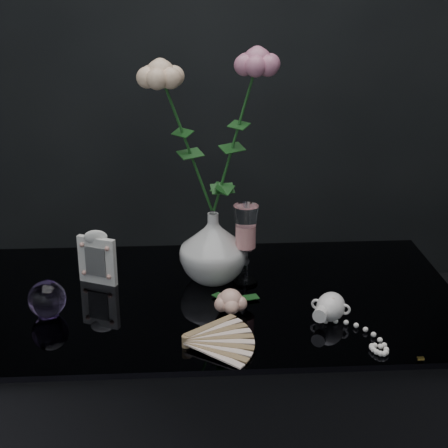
{
  "coord_description": "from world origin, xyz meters",
  "views": [
    {
      "loc": [
        -0.06,
        -1.27,
        1.43
      ],
      "look_at": [
        0.02,
        0.06,
        0.92
      ],
      "focal_mm": 55.0,
      "sensor_mm": 36.0,
      "label": 1
    }
  ],
  "objects_px": {
    "wine_glass": "(246,245)",
    "picture_frame": "(97,257)",
    "paperweight": "(47,299)",
    "loose_rose": "(230,301)",
    "vase": "(213,247)",
    "pearl_jar": "(331,306)"
  },
  "relations": [
    {
      "from": "vase",
      "to": "paperweight",
      "type": "distance_m",
      "value": 0.38
    },
    {
      "from": "wine_glass",
      "to": "picture_frame",
      "type": "xyz_separation_m",
      "value": [
        -0.33,
        0.02,
        -0.03
      ]
    },
    {
      "from": "loose_rose",
      "to": "wine_glass",
      "type": "bearing_deg",
      "value": 88.6
    },
    {
      "from": "paperweight",
      "to": "loose_rose",
      "type": "relative_size",
      "value": 0.51
    },
    {
      "from": "paperweight",
      "to": "picture_frame",
      "type": "bearing_deg",
      "value": 60.75
    },
    {
      "from": "vase",
      "to": "pearl_jar",
      "type": "relative_size",
      "value": 0.77
    },
    {
      "from": "paperweight",
      "to": "loose_rose",
      "type": "xyz_separation_m",
      "value": [
        0.37,
        -0.0,
        -0.01
      ]
    },
    {
      "from": "wine_glass",
      "to": "pearl_jar",
      "type": "distance_m",
      "value": 0.24
    },
    {
      "from": "vase",
      "to": "wine_glass",
      "type": "distance_m",
      "value": 0.07
    },
    {
      "from": "wine_glass",
      "to": "loose_rose",
      "type": "bearing_deg",
      "value": -107.12
    },
    {
      "from": "paperweight",
      "to": "vase",
      "type": "bearing_deg",
      "value": 24.14
    },
    {
      "from": "picture_frame",
      "to": "loose_rose",
      "type": "distance_m",
      "value": 0.33
    },
    {
      "from": "vase",
      "to": "picture_frame",
      "type": "xyz_separation_m",
      "value": [
        -0.26,
        -0.0,
        -0.02
      ]
    },
    {
      "from": "picture_frame",
      "to": "loose_rose",
      "type": "relative_size",
      "value": 0.85
    },
    {
      "from": "vase",
      "to": "picture_frame",
      "type": "relative_size",
      "value": 1.25
    },
    {
      "from": "paperweight",
      "to": "loose_rose",
      "type": "height_order",
      "value": "paperweight"
    },
    {
      "from": "loose_rose",
      "to": "pearl_jar",
      "type": "distance_m",
      "value": 0.2
    },
    {
      "from": "vase",
      "to": "loose_rose",
      "type": "height_order",
      "value": "vase"
    },
    {
      "from": "wine_glass",
      "to": "picture_frame",
      "type": "height_order",
      "value": "wine_glass"
    },
    {
      "from": "vase",
      "to": "loose_rose",
      "type": "bearing_deg",
      "value": -79.92
    },
    {
      "from": "loose_rose",
      "to": "paperweight",
      "type": "bearing_deg",
      "value": -165.02
    },
    {
      "from": "picture_frame",
      "to": "pearl_jar",
      "type": "height_order",
      "value": "picture_frame"
    }
  ]
}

